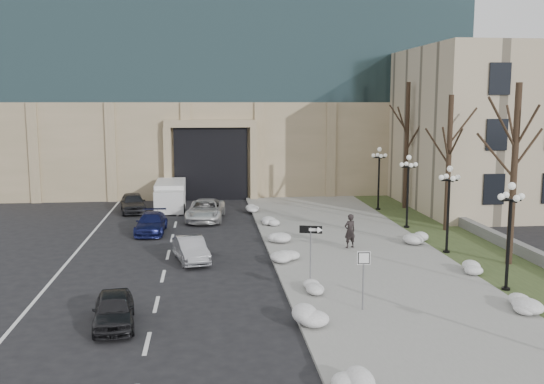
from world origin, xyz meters
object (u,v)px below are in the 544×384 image
at_px(car_a, 114,310).
at_px(lamppost_d, 379,170).
at_px(lamppost_b, 449,198).
at_px(pedestrian, 350,231).
at_px(car_b, 191,249).
at_px(lamppost_c, 408,181).
at_px(car_d, 206,210).
at_px(lamppost_a, 510,222).
at_px(box_truck, 170,196).
at_px(car_e, 133,203).
at_px(car_c, 151,223).
at_px(keep_sign, 364,268).
at_px(one_way_sign, 315,237).

xyz_separation_m(car_a, lamppost_d, (16.14, 21.69, 2.46)).
bearing_deg(lamppost_b, car_a, -151.70).
bearing_deg(pedestrian, lamppost_d, -134.31).
xyz_separation_m(car_a, car_b, (2.59, 8.74, 0.01)).
distance_m(lamppost_b, lamppost_c, 6.50).
relative_size(car_d, lamppost_a, 1.08).
bearing_deg(car_d, box_truck, 124.07).
bearing_deg(lamppost_c, box_truck, 149.05).
xyz_separation_m(car_a, box_truck, (0.70, 24.45, 0.35)).
bearing_deg(lamppost_c, car_a, -136.73).
bearing_deg(lamppost_d, car_e, 175.56).
height_order(car_c, car_e, car_e).
bearing_deg(lamppost_b, lamppost_a, -90.00).
height_order(car_a, box_truck, box_truck).
bearing_deg(lamppost_b, pedestrian, 163.07).
relative_size(keep_sign, lamppost_c, 0.51).
xyz_separation_m(keep_sign, lamppost_c, (6.78, 14.84, 1.28)).
height_order(car_e, pedestrian, pedestrian).
xyz_separation_m(car_c, pedestrian, (11.22, -5.57, 0.44)).
bearing_deg(lamppost_d, car_b, -136.29).
bearing_deg(one_way_sign, pedestrian, 79.97).
bearing_deg(lamppost_c, car_e, 156.40).
bearing_deg(lamppost_c, one_way_sign, -125.06).
height_order(car_e, lamppost_a, lamppost_a).
xyz_separation_m(pedestrian, keep_sign, (-1.85, -9.84, 0.73)).
xyz_separation_m(pedestrian, lamppost_b, (4.93, -1.50, 2.01)).
bearing_deg(car_c, car_d, 49.51).
bearing_deg(keep_sign, car_c, 123.49).
bearing_deg(car_c, one_way_sign, -54.46).
relative_size(box_truck, lamppost_a, 1.32).
bearing_deg(car_b, lamppost_c, 12.88).
bearing_deg(lamppost_d, one_way_sign, -114.16).
bearing_deg(pedestrian, car_e, -65.53).
bearing_deg(one_way_sign, car_e, 133.07).
relative_size(car_e, lamppost_c, 0.89).
bearing_deg(lamppost_a, car_a, -172.27).
relative_size(car_c, lamppost_b, 0.90).
bearing_deg(car_a, lamppost_c, 36.63).
bearing_deg(car_e, car_b, -82.12).
bearing_deg(keep_sign, car_e, 118.64).
xyz_separation_m(lamppost_b, lamppost_d, (0.00, 13.00, 0.00)).
bearing_deg(lamppost_c, lamppost_d, 90.00).
bearing_deg(car_e, lamppost_d, -14.12).
height_order(car_c, lamppost_c, lamppost_c).
xyz_separation_m(car_d, keep_sign, (6.02, -19.11, 1.08)).
bearing_deg(lamppost_a, one_way_sign, 169.61).
xyz_separation_m(car_d, lamppost_d, (12.79, 2.24, 2.36)).
bearing_deg(lamppost_c, lamppost_a, -90.00).
relative_size(one_way_sign, keep_sign, 1.13).
relative_size(car_a, pedestrian, 1.90).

